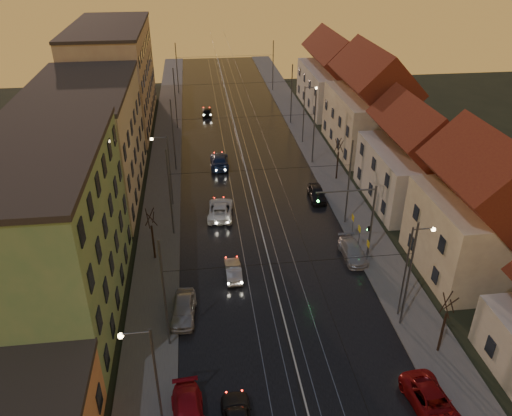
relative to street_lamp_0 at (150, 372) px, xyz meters
name	(u,v)px	position (x,y,z in m)	size (l,w,h in m)	color
road	(244,163)	(9.10, 38.00, -4.87)	(16.00, 120.00, 0.04)	black
sidewalk_left	(165,167)	(-0.90, 38.00, -4.81)	(4.00, 120.00, 0.15)	#4C4C4C
sidewalk_right	(321,159)	(19.10, 38.00, -4.81)	(4.00, 120.00, 0.15)	#4C4C4C
tram_rail_0	(227,164)	(6.90, 38.00, -4.83)	(0.06, 120.00, 0.03)	gray
tram_rail_1	(238,163)	(8.33, 38.00, -4.83)	(0.06, 120.00, 0.03)	gray
tram_rail_2	(250,163)	(9.87, 38.00, -4.83)	(0.06, 120.00, 0.03)	gray
tram_rail_3	(261,162)	(11.30, 38.00, -4.83)	(0.06, 120.00, 0.03)	gray
apartment_left_1	(40,240)	(-8.40, 12.00, 1.61)	(10.00, 18.00, 13.00)	#5F8F5B
apartment_left_2	(88,143)	(-8.40, 32.00, 1.11)	(10.00, 20.00, 12.00)	#B1AC89
apartment_left_3	(114,77)	(-8.40, 56.00, 2.11)	(10.00, 24.00, 14.00)	#A08067
house_right_1	(480,216)	(26.10, 13.00, 0.56)	(8.67, 10.20, 10.80)	#B8A88D
house_right_2	(415,161)	(26.10, 26.00, -0.24)	(9.18, 12.24, 9.20)	#B9B6AB
house_right_3	(371,107)	(26.10, 41.00, 0.92)	(9.18, 14.28, 11.50)	#B8A88D
house_right_4	(334,77)	(26.10, 59.00, 0.16)	(9.18, 16.32, 10.00)	#B9B6AB
catenary_pole_l_1	(164,296)	(0.50, 7.00, -0.39)	(0.16, 0.16, 9.00)	#595B60
catenary_pole_r_1	(409,277)	(17.70, 7.00, -0.39)	(0.16, 0.16, 9.00)	#595B60
catenary_pole_l_2	(170,194)	(0.50, 22.00, -0.39)	(0.16, 0.16, 9.00)	#595B60
catenary_pole_r_2	(349,184)	(17.70, 22.00, -0.39)	(0.16, 0.16, 9.00)	#595B60
catenary_pole_l_3	(173,136)	(0.50, 37.00, -0.39)	(0.16, 0.16, 9.00)	#595B60
catenary_pole_r_3	(314,130)	(17.70, 37.00, -0.39)	(0.16, 0.16, 9.00)	#595B60
catenary_pole_l_4	(175,99)	(0.50, 52.00, -0.39)	(0.16, 0.16, 9.00)	#595B60
catenary_pole_r_4	(291,95)	(17.70, 52.00, -0.39)	(0.16, 0.16, 9.00)	#595B60
catenary_pole_l_5	(177,69)	(0.50, 70.00, -0.39)	(0.16, 0.16, 9.00)	#595B60
catenary_pole_r_5	(273,66)	(17.70, 70.00, -0.39)	(0.16, 0.16, 9.00)	#595B60
street_lamp_0	(150,372)	(0.00, 0.00, 0.00)	(1.75, 0.32, 8.00)	#595B60
street_lamp_1	(411,263)	(18.21, 8.00, 0.00)	(1.75, 0.32, 8.00)	#595B60
street_lamp_2	(166,164)	(0.00, 28.00, 0.00)	(1.75, 0.32, 8.00)	#595B60
street_lamp_3	(306,109)	(18.21, 44.00, 0.00)	(1.75, 0.32, 8.00)	#595B60
traffic_light_mast	(362,213)	(17.10, 16.00, -0.29)	(5.30, 0.32, 7.20)	#595B60
bare_tree_0	(153,236)	(-1.09, 18.00, -2.40)	(1.09, 1.09, 5.11)	black
bare_tree_1	(444,325)	(19.31, 4.00, -2.40)	(1.09, 1.09, 5.11)	black
bare_tree_2	(338,160)	(19.51, 32.00, -2.40)	(1.09, 1.09, 5.11)	black
driving_car_1	(233,270)	(5.71, 14.55, -4.27)	(1.31, 3.76, 1.24)	#9A999E
driving_car_2	(220,209)	(5.28, 25.13, -4.15)	(2.46, 5.33, 1.48)	white
driving_car_3	(219,160)	(5.91, 37.56, -4.10)	(2.21, 5.45, 1.58)	navy
driving_car_4	(207,112)	(5.11, 57.39, -4.26)	(1.48, 3.67, 1.25)	black
parked_left_2	(188,415)	(1.81, 0.31, -4.20)	(1.93, 4.74, 1.37)	#A3101B
parked_left_3	(183,309)	(1.50, 9.93, -4.12)	(1.80, 4.48, 1.53)	#A9AAAF
parked_right_0	(433,403)	(16.70, -0.70, -4.18)	(2.33, 5.05, 1.40)	maroon
parked_right_1	(353,251)	(16.69, 16.04, -4.22)	(1.85, 4.56, 1.32)	#AAA9AF
parked_right_2	(317,193)	(16.04, 27.42, -4.17)	(1.69, 4.21, 1.43)	black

